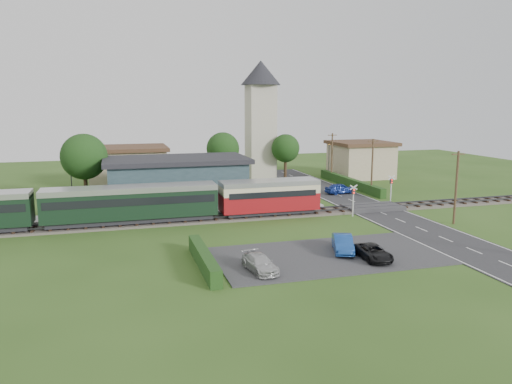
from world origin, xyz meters
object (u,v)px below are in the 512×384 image
object	(u,v)px
station_building	(177,180)
church_tower	(261,110)
crossing_signal_far	(391,185)
pedestrian_far	(138,206)
house_east	(361,159)
pedestrian_near	(252,200)
equipment_hut	(103,202)
house_west	(128,166)
train	(96,204)
car_park_silver	(260,263)
crossing_signal_near	(353,196)
car_on_road	(340,188)
car_park_blue	(343,243)
car_park_dark	(373,252)

from	to	relation	value
station_building	church_tower	size ratio (longest dim) A/B	0.91
crossing_signal_far	pedestrian_far	size ratio (longest dim) A/B	1.97
house_east	pedestrian_near	xyz separation A→B (m)	(-22.89, -19.60, -1.54)
equipment_hut	station_building	distance (m)	9.92
house_west	crossing_signal_far	distance (m)	35.26
equipment_hut	pedestrian_far	bearing A→B (deg)	-9.36
house_east	train	bearing A→B (deg)	-150.29
house_east	car_park_silver	xyz separation A→B (m)	(-27.50, -38.05, -2.16)
house_east	station_building	bearing A→B (deg)	-156.56
church_tower	pedestrian_far	size ratio (longest dim) A/B	10.58
station_building	crossing_signal_near	bearing A→B (deg)	-34.81
station_building	pedestrian_far	xyz separation A→B (m)	(-4.71, -6.34, -1.41)
crossing_signal_near	pedestrian_far	bearing A→B (deg)	166.51
church_tower	house_west	world-z (taller)	church_tower
car_on_road	car_park_silver	bearing A→B (deg)	138.38
pedestrian_near	car_park_blue	bearing A→B (deg)	103.38
car_park_dark	church_tower	bearing A→B (deg)	86.97
church_tower	house_west	distance (m)	21.55
equipment_hut	church_tower	distance (m)	33.48
equipment_hut	crossing_signal_far	bearing A→B (deg)	-1.46
house_west	car_on_road	bearing A→B (deg)	-27.90
car_park_blue	station_building	bearing A→B (deg)	133.18
train	pedestrian_near	distance (m)	15.87
train	car_park_silver	size ratio (longest dim) A/B	11.28
station_building	train	size ratio (longest dim) A/B	0.37
car_park_dark	pedestrian_far	size ratio (longest dim) A/B	2.32
crossing_signal_far	car_park_silver	distance (m)	28.06
pedestrian_near	car_on_road	bearing A→B (deg)	-149.22
car_park_blue	pedestrian_far	xyz separation A→B (m)	(-14.65, 16.17, 0.54)
crossing_signal_near	pedestrian_near	size ratio (longest dim) A/B	2.04
church_tower	house_west	xyz separation A→B (m)	(-20.00, -3.00, -7.43)
car_park_silver	car_park_dark	size ratio (longest dim) A/B	0.99
car_on_road	crossing_signal_near	bearing A→B (deg)	154.17
crossing_signal_near	car_park_dark	size ratio (longest dim) A/B	0.85
church_tower	pedestrian_far	distance (m)	31.83
station_building	car_park_blue	xyz separation A→B (m)	(9.94, -22.51, -1.95)
crossing_signal_near	pedestrian_far	world-z (taller)	crossing_signal_near
church_tower	crossing_signal_near	distance (m)	29.57
car_on_road	car_park_silver	world-z (taller)	car_on_road
equipment_hut	car_park_silver	xyz separation A→B (m)	(10.50, -19.25, -1.11)
house_east	pedestrian_far	size ratio (longest dim) A/B	5.29
car_park_silver	station_building	bearing A→B (deg)	87.72
house_west	crossing_signal_far	bearing A→B (deg)	-35.77
car_on_road	pedestrian_far	bearing A→B (deg)	98.78
equipment_hut	crossing_signal_near	bearing A→B (deg)	-12.94
train	pedestrian_far	bearing A→B (deg)	34.66
church_tower	car_park_dark	distance (m)	43.10
crossing_signal_near	pedestrian_far	distance (m)	21.73
train	crossing_signal_near	world-z (taller)	train
house_west	crossing_signal_near	bearing A→B (deg)	-49.89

